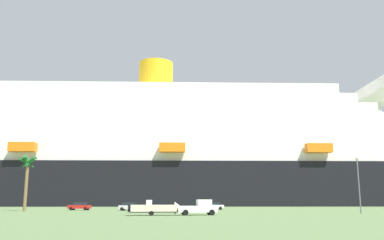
{
  "coord_description": "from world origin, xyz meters",
  "views": [
    {
      "loc": [
        3.73,
        -71.5,
        2.25
      ],
      "look_at": [
        -4.23,
        32.07,
        22.24
      ],
      "focal_mm": 38.56,
      "sensor_mm": 36.0,
      "label": 1
    }
  ],
  "objects_px": {
    "pickup_truck": "(199,208)",
    "parked_car_red_hatchback": "(80,206)",
    "small_boat_on_trailer": "(158,208)",
    "parked_car_silver_sedan": "(130,206)",
    "palm_tree": "(27,168)",
    "street_lamp": "(358,177)",
    "cruise_ship": "(237,159)",
    "parked_car_white_van": "(214,206)"
  },
  "relations": [
    {
      "from": "pickup_truck",
      "to": "street_lamp",
      "type": "xyz_separation_m",
      "value": [
        25.44,
        9.25,
        4.81
      ]
    },
    {
      "from": "palm_tree",
      "to": "parked_car_red_hatchback",
      "type": "relative_size",
      "value": 2.3
    },
    {
      "from": "cruise_ship",
      "to": "palm_tree",
      "type": "xyz_separation_m",
      "value": [
        -42.63,
        -69.45,
        -7.86
      ]
    },
    {
      "from": "pickup_truck",
      "to": "street_lamp",
      "type": "bearing_deg",
      "value": 19.98
    },
    {
      "from": "cruise_ship",
      "to": "street_lamp",
      "type": "xyz_separation_m",
      "value": [
        16.99,
        -77.21,
        -10.22
      ]
    },
    {
      "from": "street_lamp",
      "to": "parked_car_silver_sedan",
      "type": "xyz_separation_m",
      "value": [
        -40.68,
        13.58,
        -5.02
      ]
    },
    {
      "from": "street_lamp",
      "to": "parked_car_white_van",
      "type": "xyz_separation_m",
      "value": [
        -24.13,
        21.78,
        -5.02
      ]
    },
    {
      "from": "small_boat_on_trailer",
      "to": "palm_tree",
      "type": "bearing_deg",
      "value": 147.4
    },
    {
      "from": "parked_car_silver_sedan",
      "to": "pickup_truck",
      "type": "bearing_deg",
      "value": -56.27
    },
    {
      "from": "small_boat_on_trailer",
      "to": "street_lamp",
      "type": "height_order",
      "value": "street_lamp"
    },
    {
      "from": "pickup_truck",
      "to": "parked_car_white_van",
      "type": "bearing_deg",
      "value": 87.59
    },
    {
      "from": "pickup_truck",
      "to": "palm_tree",
      "type": "xyz_separation_m",
      "value": [
        -34.18,
        17.01,
        7.16
      ]
    },
    {
      "from": "pickup_truck",
      "to": "parked_car_red_hatchback",
      "type": "xyz_separation_m",
      "value": [
        -26.28,
        25.06,
        -0.21
      ]
    },
    {
      "from": "parked_car_white_van",
      "to": "pickup_truck",
      "type": "bearing_deg",
      "value": -92.41
    },
    {
      "from": "palm_tree",
      "to": "parked_car_white_van",
      "type": "distance_m",
      "value": 38.87
    },
    {
      "from": "parked_car_silver_sedan",
      "to": "parked_car_white_van",
      "type": "xyz_separation_m",
      "value": [
        16.55,
        8.21,
        0.0
      ]
    },
    {
      "from": "parked_car_white_van",
      "to": "parked_car_silver_sedan",
      "type": "bearing_deg",
      "value": -153.62
    },
    {
      "from": "palm_tree",
      "to": "street_lamp",
      "type": "distance_m",
      "value": 60.17
    },
    {
      "from": "cruise_ship",
      "to": "parked_car_white_van",
      "type": "distance_m",
      "value": 57.93
    },
    {
      "from": "pickup_truck",
      "to": "parked_car_red_hatchback",
      "type": "relative_size",
      "value": 1.29
    },
    {
      "from": "street_lamp",
      "to": "parked_car_silver_sedan",
      "type": "height_order",
      "value": "street_lamp"
    },
    {
      "from": "cruise_ship",
      "to": "small_boat_on_trailer",
      "type": "relative_size",
      "value": 27.08
    },
    {
      "from": "palm_tree",
      "to": "parked_car_silver_sedan",
      "type": "distance_m",
      "value": 21.14
    },
    {
      "from": "cruise_ship",
      "to": "parked_car_red_hatchback",
      "type": "bearing_deg",
      "value": -119.49
    },
    {
      "from": "street_lamp",
      "to": "parked_car_white_van",
      "type": "distance_m",
      "value": 32.89
    },
    {
      "from": "cruise_ship",
      "to": "pickup_truck",
      "type": "xyz_separation_m",
      "value": [
        -8.44,
        -86.46,
        -15.03
      ]
    },
    {
      "from": "pickup_truck",
      "to": "parked_car_silver_sedan",
      "type": "height_order",
      "value": "pickup_truck"
    },
    {
      "from": "palm_tree",
      "to": "parked_car_red_hatchback",
      "type": "bearing_deg",
      "value": 45.51
    },
    {
      "from": "pickup_truck",
      "to": "palm_tree",
      "type": "relative_size",
      "value": 0.56
    },
    {
      "from": "palm_tree",
      "to": "small_boat_on_trailer",
      "type": "bearing_deg",
      "value": -32.6
    },
    {
      "from": "small_boat_on_trailer",
      "to": "parked_car_silver_sedan",
      "type": "height_order",
      "value": "small_boat_on_trailer"
    },
    {
      "from": "pickup_truck",
      "to": "parked_car_white_van",
      "type": "xyz_separation_m",
      "value": [
        1.31,
        31.03,
        -0.21
      ]
    },
    {
      "from": "small_boat_on_trailer",
      "to": "parked_car_red_hatchback",
      "type": "xyz_separation_m",
      "value": [
        -20.62,
        26.29,
        -0.13
      ]
    },
    {
      "from": "cruise_ship",
      "to": "parked_car_white_van",
      "type": "relative_size",
      "value": 50.46
    },
    {
      "from": "cruise_ship",
      "to": "parked_car_silver_sedan",
      "type": "distance_m",
      "value": 69.59
    },
    {
      "from": "palm_tree",
      "to": "parked_car_silver_sedan",
      "type": "xyz_separation_m",
      "value": [
        18.94,
        5.82,
        -7.38
      ]
    },
    {
      "from": "small_boat_on_trailer",
      "to": "palm_tree",
      "type": "relative_size",
      "value": 0.83
    },
    {
      "from": "pickup_truck",
      "to": "parked_car_silver_sedan",
      "type": "relative_size",
      "value": 1.36
    },
    {
      "from": "parked_car_silver_sedan",
      "to": "parked_car_white_van",
      "type": "relative_size",
      "value": 0.92
    },
    {
      "from": "palm_tree",
      "to": "street_lamp",
      "type": "bearing_deg",
      "value": -7.42
    },
    {
      "from": "cruise_ship",
      "to": "street_lamp",
      "type": "distance_m",
      "value": 79.72
    },
    {
      "from": "small_boat_on_trailer",
      "to": "street_lamp",
      "type": "bearing_deg",
      "value": 18.62
    }
  ]
}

